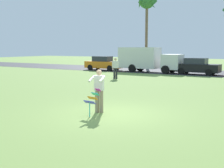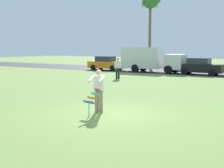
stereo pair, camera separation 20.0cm
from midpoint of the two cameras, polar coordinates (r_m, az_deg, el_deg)
ground_plane at (r=11.61m, az=-0.55°, el=-5.85°), size 120.00×120.00×0.00m
road_strip at (r=31.48m, az=20.13°, el=1.94°), size 120.00×8.00×0.01m
person_kite_flyer at (r=11.73m, az=-3.04°, el=-1.01°), size 0.66×0.74×1.73m
kite_held at (r=11.17m, az=-4.31°, el=-2.86°), size 0.52×0.67×1.03m
parked_car_orange at (r=33.91m, az=-1.88°, el=4.01°), size 4.23×1.90×1.60m
parked_truck_white_box at (r=31.26m, az=6.53°, el=4.87°), size 6.74×2.21×2.62m
parked_car_black at (r=29.48m, az=15.97°, el=3.27°), size 4.22×1.87×1.60m
palm_tree_left_near at (r=40.67m, az=6.64°, el=15.09°), size 2.58×2.71×9.81m
person_walker_near at (r=24.52m, az=0.43°, el=3.20°), size 0.46×0.40×1.73m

